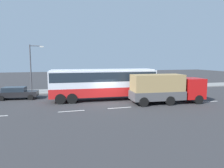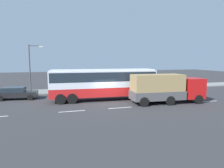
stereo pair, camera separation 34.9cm
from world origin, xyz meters
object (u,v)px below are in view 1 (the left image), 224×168
coach_bus (103,81)px  car_black_sedan (17,93)px  pedestrian_near_curb (110,83)px  pedestrian_at_crossing (53,85)px  cargo_truck (166,88)px  street_lamp (32,65)px

coach_bus → car_black_sedan: coach_bus is taller
car_black_sedan → pedestrian_near_curb: size_ratio=2.69×
pedestrian_near_curb → pedestrian_at_crossing: bearing=-140.0°
coach_bus → pedestrian_near_curb: bearing=71.8°
car_black_sedan → pedestrian_at_crossing: size_ratio=2.90×
cargo_truck → pedestrian_near_curb: bearing=112.8°
pedestrian_near_curb → cargo_truck: bearing=-22.8°
coach_bus → street_lamp: (-8.18, 6.71, 1.70)m
car_black_sedan → pedestrian_near_curb: bearing=21.4°
coach_bus → car_black_sedan: (-9.72, 3.35, -1.43)m
car_black_sedan → pedestrian_at_crossing: (4.14, 4.52, 0.30)m
cargo_truck → street_lamp: bearing=148.4°
coach_bus → cargo_truck: size_ratio=1.51×
street_lamp → pedestrian_at_crossing: bearing=24.0°
coach_bus → pedestrian_at_crossing: size_ratio=7.57×
car_black_sedan → coach_bus: bearing=-12.5°
pedestrian_at_crossing → pedestrian_near_curb: bearing=-108.7°
cargo_truck → pedestrian_near_curb: cargo_truck is taller
cargo_truck → street_lamp: size_ratio=1.25×
car_black_sedan → pedestrian_at_crossing: bearing=54.0°
coach_bus → pedestrian_at_crossing: 9.71m
pedestrian_near_curb → pedestrian_at_crossing: 8.25m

